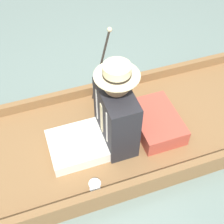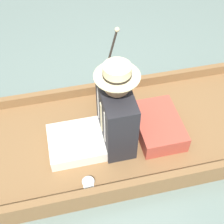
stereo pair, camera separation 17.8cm
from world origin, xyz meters
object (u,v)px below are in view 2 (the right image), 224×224
seated_person (107,118)px  walking_cane (109,59)px  wine_glass (88,183)px  teddy_bear (106,93)px

seated_person → walking_cane: (0.55, -0.14, 0.16)m
wine_glass → walking_cane: bearing=-21.6°
walking_cane → teddy_bear: bearing=153.6°
teddy_bear → walking_cane: (0.13, -0.06, 0.29)m
wine_glass → walking_cane: 1.10m
wine_glass → walking_cane: walking_cane is taller
wine_glass → walking_cane: (0.96, -0.38, 0.40)m
seated_person → teddy_bear: seated_person is taller
seated_person → wine_glass: 0.53m
seated_person → wine_glass: (-0.41, 0.24, -0.24)m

